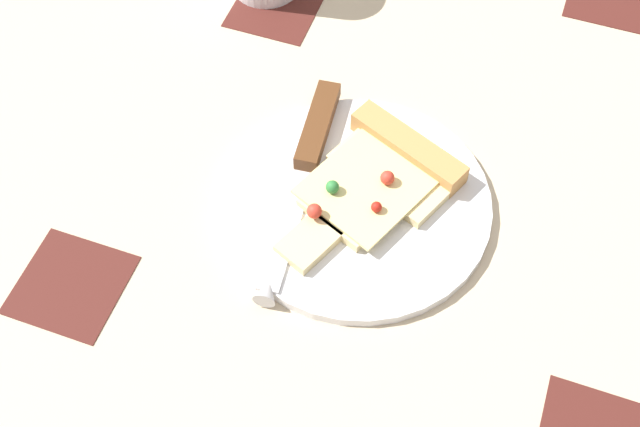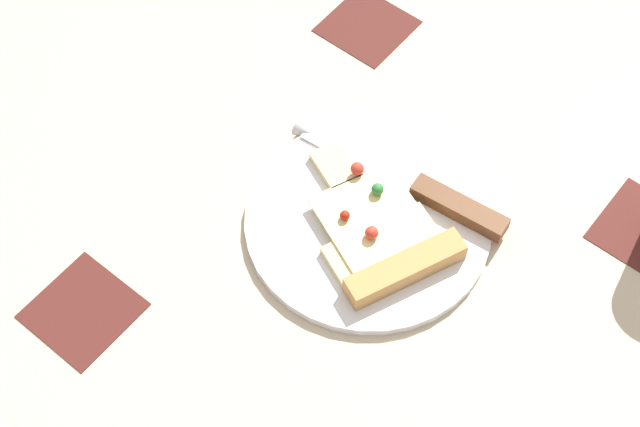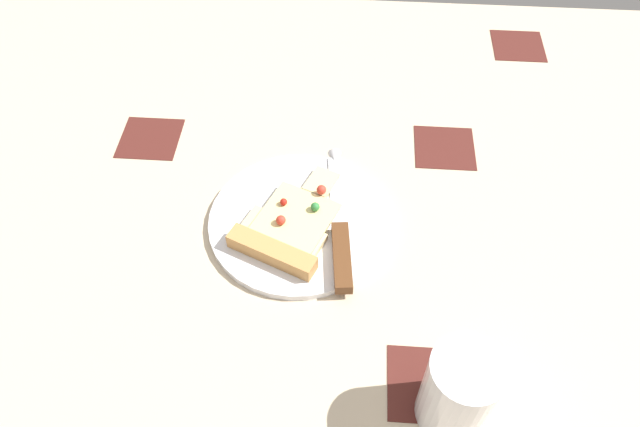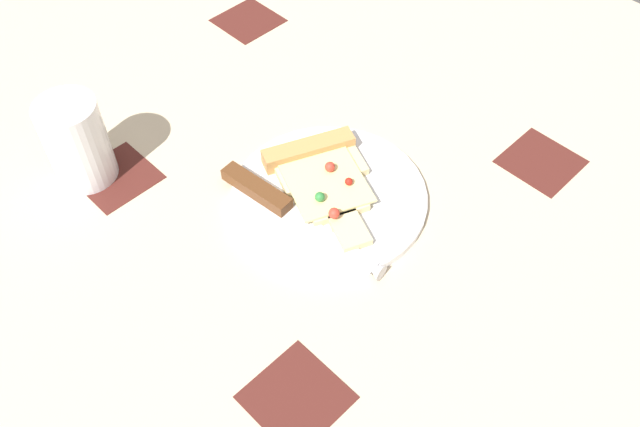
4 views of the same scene
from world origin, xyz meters
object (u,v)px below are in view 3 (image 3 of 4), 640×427
(plate, at_px, (298,221))
(drinking_glass, at_px, (458,391))
(knife, at_px, (340,229))
(pizza_slice, at_px, (289,228))

(plate, height_order, drinking_glass, drinking_glass)
(knife, relative_size, drinking_glass, 2.09)
(pizza_slice, height_order, knife, pizza_slice)
(pizza_slice, bearing_deg, knife, 27.34)
(pizza_slice, bearing_deg, drinking_glass, -25.43)
(drinking_glass, bearing_deg, pizza_slice, -138.65)
(plate, relative_size, knife, 1.01)
(plate, bearing_deg, pizza_slice, -23.02)
(drinking_glass, bearing_deg, plate, -142.88)
(pizza_slice, height_order, drinking_glass, drinking_glass)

